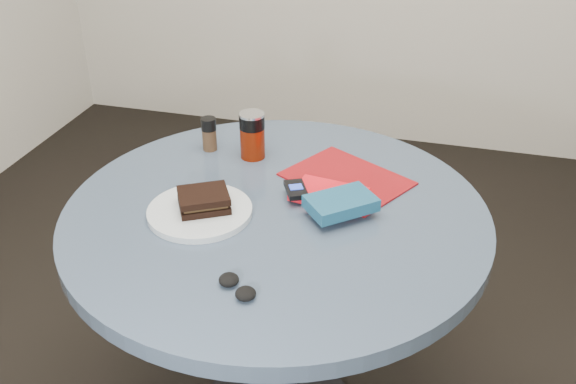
% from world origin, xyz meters
% --- Properties ---
extents(table, '(1.00, 1.00, 0.75)m').
position_xyz_m(table, '(0.00, 0.00, 0.59)').
color(table, black).
rests_on(table, ground).
extents(plate, '(0.32, 0.32, 0.02)m').
position_xyz_m(plate, '(-0.16, -0.07, 0.76)').
color(plate, silver).
rests_on(plate, table).
extents(sandwich, '(0.15, 0.14, 0.04)m').
position_xyz_m(sandwich, '(-0.15, -0.06, 0.79)').
color(sandwich, black).
rests_on(sandwich, plate).
extents(soda_can, '(0.08, 0.08, 0.13)m').
position_xyz_m(soda_can, '(-0.13, 0.24, 0.81)').
color(soda_can, '#6C1805').
rests_on(soda_can, table).
extents(pepper_grinder, '(0.04, 0.04, 0.09)m').
position_xyz_m(pepper_grinder, '(-0.26, 0.25, 0.80)').
color(pepper_grinder, '#402B1B').
rests_on(pepper_grinder, table).
extents(magazine, '(0.36, 0.33, 0.01)m').
position_xyz_m(magazine, '(0.14, 0.18, 0.75)').
color(magazine, maroon).
rests_on(magazine, table).
extents(red_book, '(0.19, 0.14, 0.01)m').
position_xyz_m(red_book, '(0.11, 0.08, 0.76)').
color(red_book, red).
rests_on(red_book, magazine).
extents(novel, '(0.18, 0.17, 0.03)m').
position_xyz_m(novel, '(0.15, 0.01, 0.78)').
color(novel, navy).
rests_on(novel, red_book).
extents(mp3_player, '(0.08, 0.09, 0.01)m').
position_xyz_m(mp3_player, '(0.03, 0.06, 0.78)').
color(mp3_player, black).
rests_on(mp3_player, red_book).
extents(headphones, '(0.10, 0.09, 0.02)m').
position_xyz_m(headphones, '(0.01, -0.31, 0.76)').
color(headphones, black).
rests_on(headphones, table).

